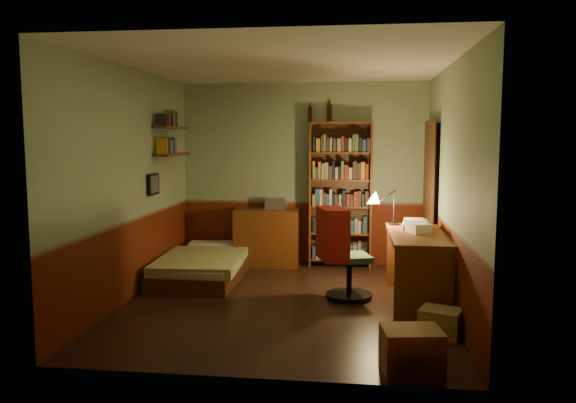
# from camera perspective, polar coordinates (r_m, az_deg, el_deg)

# --- Properties ---
(floor) EXTENTS (3.50, 4.00, 0.02)m
(floor) POSITION_cam_1_polar(r_m,az_deg,el_deg) (6.35, -0.29, -10.27)
(floor) COLOR black
(floor) RESTS_ON ground
(ceiling) EXTENTS (3.50, 4.00, 0.02)m
(ceiling) POSITION_cam_1_polar(r_m,az_deg,el_deg) (6.13, -0.30, 13.90)
(ceiling) COLOR silver
(ceiling) RESTS_ON wall_back
(wall_back) EXTENTS (3.50, 0.02, 2.60)m
(wall_back) POSITION_cam_1_polar(r_m,az_deg,el_deg) (8.09, 1.56, 2.82)
(wall_back) COLOR gray
(wall_back) RESTS_ON ground
(wall_left) EXTENTS (0.02, 4.00, 2.60)m
(wall_left) POSITION_cam_1_polar(r_m,az_deg,el_deg) (6.56, -15.72, 1.71)
(wall_left) COLOR gray
(wall_left) RESTS_ON ground
(wall_right) EXTENTS (0.02, 4.00, 2.60)m
(wall_right) POSITION_cam_1_polar(r_m,az_deg,el_deg) (6.12, 16.27, 1.36)
(wall_right) COLOR gray
(wall_right) RESTS_ON ground
(wall_front) EXTENTS (3.50, 0.02, 2.60)m
(wall_front) POSITION_cam_1_polar(r_m,az_deg,el_deg) (4.12, -3.92, -0.79)
(wall_front) COLOR gray
(wall_front) RESTS_ON ground
(doorway) EXTENTS (0.06, 0.90, 2.00)m
(doorway) POSITION_cam_1_polar(r_m,az_deg,el_deg) (7.43, 14.32, -0.04)
(doorway) COLOR black
(doorway) RESTS_ON ground
(door_trim) EXTENTS (0.02, 0.98, 2.08)m
(door_trim) POSITION_cam_1_polar(r_m,az_deg,el_deg) (7.42, 14.05, -0.03)
(door_trim) COLOR #3D2111
(door_trim) RESTS_ON ground
(bed) EXTENTS (0.97, 1.82, 0.54)m
(bed) POSITION_cam_1_polar(r_m,az_deg,el_deg) (7.43, -8.48, -5.61)
(bed) COLOR #6F854F
(bed) RESTS_ON ground
(dresser) EXTENTS (0.93, 0.50, 0.81)m
(dresser) POSITION_cam_1_polar(r_m,az_deg,el_deg) (8.02, -2.16, -3.67)
(dresser) COLOR #582B10
(dresser) RESTS_ON ground
(mini_stereo) EXTENTS (0.29, 0.23, 0.16)m
(mini_stereo) POSITION_cam_1_polar(r_m,az_deg,el_deg) (8.06, -1.25, -0.17)
(mini_stereo) COLOR #B2B2B7
(mini_stereo) RESTS_ON dresser
(bookshelf) EXTENTS (0.89, 0.34, 2.04)m
(bookshelf) POSITION_cam_1_polar(r_m,az_deg,el_deg) (7.92, 5.30, 0.67)
(bookshelf) COLOR #582B10
(bookshelf) RESTS_ON ground
(bottle_left) EXTENTS (0.07, 0.07, 0.21)m
(bottle_left) POSITION_cam_1_polar(r_m,az_deg,el_deg) (8.02, 2.25, 8.79)
(bottle_left) COLOR black
(bottle_left) RESTS_ON bookshelf
(bottle_right) EXTENTS (0.07, 0.07, 0.25)m
(bottle_right) POSITION_cam_1_polar(r_m,az_deg,el_deg) (8.00, 4.24, 8.92)
(bottle_right) COLOR black
(bottle_right) RESTS_ON bookshelf
(desk) EXTENTS (0.62, 1.47, 0.78)m
(desk) POSITION_cam_1_polar(r_m,az_deg,el_deg) (6.37, 12.94, -6.64)
(desk) COLOR #582B10
(desk) RESTS_ON ground
(paper_stack) EXTENTS (0.29, 0.32, 0.11)m
(paper_stack) POSITION_cam_1_polar(r_m,az_deg,el_deg) (6.32, 13.05, -2.62)
(paper_stack) COLOR silver
(paper_stack) RESTS_ON desk
(desk_lamp) EXTENTS (0.21, 0.21, 0.65)m
(desk_lamp) POSITION_cam_1_polar(r_m,az_deg,el_deg) (6.78, 10.74, 0.35)
(desk_lamp) COLOR black
(desk_lamp) RESTS_ON desk
(office_chair) EXTENTS (0.52, 0.49, 0.85)m
(office_chair) POSITION_cam_1_polar(r_m,az_deg,el_deg) (6.42, 6.26, -6.08)
(office_chair) COLOR #35663D
(office_chair) RESTS_ON ground
(red_jacket) EXTENTS (0.35, 0.53, 0.58)m
(red_jacket) POSITION_cam_1_polar(r_m,az_deg,el_deg) (6.23, 4.87, 0.26)
(red_jacket) COLOR #B31F1B
(red_jacket) RESTS_ON office_chair
(wall_shelf_lower) EXTENTS (0.20, 0.90, 0.03)m
(wall_shelf_lower) POSITION_cam_1_polar(r_m,az_deg,el_deg) (7.53, -11.70, 4.69)
(wall_shelf_lower) COLOR #582B10
(wall_shelf_lower) RESTS_ON wall_left
(wall_shelf_upper) EXTENTS (0.20, 0.90, 0.03)m
(wall_shelf_upper) POSITION_cam_1_polar(r_m,az_deg,el_deg) (7.53, -11.76, 7.36)
(wall_shelf_upper) COLOR #582B10
(wall_shelf_upper) RESTS_ON wall_left
(framed_picture) EXTENTS (0.04, 0.32, 0.26)m
(framed_picture) POSITION_cam_1_polar(r_m,az_deg,el_deg) (7.11, -13.54, 1.72)
(framed_picture) COLOR black
(framed_picture) RESTS_ON wall_left
(cardboard_box_a) EXTENTS (0.50, 0.42, 0.34)m
(cardboard_box_a) POSITION_cam_1_polar(r_m,az_deg,el_deg) (4.64, 12.43, -14.52)
(cardboard_box_a) COLOR olive
(cardboard_box_a) RESTS_ON ground
(cardboard_box_b) EXTENTS (0.44, 0.41, 0.25)m
(cardboard_box_b) POSITION_cam_1_polar(r_m,az_deg,el_deg) (5.47, 15.22, -11.77)
(cardboard_box_b) COLOR olive
(cardboard_box_b) RESTS_ON ground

